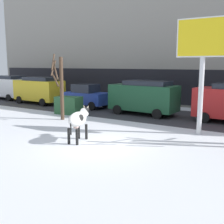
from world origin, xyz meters
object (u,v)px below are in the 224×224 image
object	(u,v)px
pedestrian_near_billboard	(197,100)
bare_tree_left_lot	(60,85)
billboard	(203,45)
car_white_van	(7,86)
car_yellow_van	(39,89)
cow_holstein	(78,119)
dumpster	(69,105)
car_blue_hatchback	(87,96)
car_darkgreen_van	(144,96)

from	to	relation	value
pedestrian_near_billboard	bare_tree_left_lot	bearing A→B (deg)	-129.57
billboard	car_white_van	bearing A→B (deg)	168.56
pedestrian_near_billboard	car_white_van	bearing A→B (deg)	-171.73
billboard	pedestrian_near_billboard	bearing A→B (deg)	106.64
car_yellow_van	bare_tree_left_lot	bearing A→B (deg)	-33.65
cow_holstein	billboard	bearing A→B (deg)	45.37
pedestrian_near_billboard	bare_tree_left_lot	distance (m)	9.92
billboard	car_white_van	distance (m)	20.54
dumpster	bare_tree_left_lot	bearing A→B (deg)	-61.86
cow_holstein	billboard	world-z (taller)	billboard
cow_holstein	dumpster	xyz separation A→B (m)	(-5.07, 5.13, -0.40)
dumpster	car_blue_hatchback	bearing A→B (deg)	102.65
cow_holstein	bare_tree_left_lot	world-z (taller)	bare_tree_left_lot
car_darkgreen_van	dumpster	world-z (taller)	car_darkgreen_van
dumpster	car_darkgreen_van	bearing A→B (deg)	29.53
car_white_van	car_blue_hatchback	xyz separation A→B (m)	(10.01, -0.20, -0.32)
car_white_van	pedestrian_near_billboard	bearing A→B (deg)	8.27
car_white_van	car_darkgreen_van	distance (m)	15.19
bare_tree_left_lot	dumpster	xyz separation A→B (m)	(-0.99, 1.85, -1.56)
billboard	car_blue_hatchback	xyz separation A→B (m)	(-9.89, 3.83, -3.39)
car_darkgreen_van	billboard	bearing A→B (deg)	-36.24
cow_holstein	bare_tree_left_lot	distance (m)	5.36
billboard	pedestrian_near_billboard	world-z (taller)	billboard
car_yellow_van	car_darkgreen_van	xyz separation A→B (m)	(10.10, 0.03, 0.00)
car_yellow_van	car_darkgreen_van	size ratio (longest dim) A/B	1.00
dumpster	pedestrian_near_billboard	bearing A→B (deg)	38.27
car_darkgreen_van	bare_tree_left_lot	world-z (taller)	bare_tree_left_lot
bare_tree_left_lot	car_blue_hatchback	bearing A→B (deg)	109.04
car_white_van	car_yellow_van	world-z (taller)	same
car_darkgreen_van	pedestrian_near_billboard	world-z (taller)	car_darkgreen_van
car_yellow_van	pedestrian_near_billboard	distance (m)	13.24
car_darkgreen_van	dumpster	xyz separation A→B (m)	(-4.51, -2.56, -0.64)
billboard	cow_holstein	bearing A→B (deg)	-134.63
car_blue_hatchback	dumpster	bearing A→B (deg)	-77.35
billboard	car_white_van	world-z (taller)	billboard
cow_holstein	dumpster	bearing A→B (deg)	134.66
car_darkgreen_van	car_blue_hatchback	bearing A→B (deg)	175.98
bare_tree_left_lot	dumpster	bearing A→B (deg)	118.14
car_yellow_van	dumpster	world-z (taller)	car_yellow_van
car_blue_hatchback	billboard	bearing A→B (deg)	-21.15
car_blue_hatchback	pedestrian_near_billboard	bearing A→B (deg)	19.52
billboard	car_darkgreen_van	distance (m)	6.62
dumpster	car_yellow_van	bearing A→B (deg)	155.68
billboard	pedestrian_near_billboard	distance (m)	7.73
pedestrian_near_billboard	car_darkgreen_van	bearing A→B (deg)	-130.91
cow_holstein	car_yellow_van	size ratio (longest dim) A/B	0.41
car_darkgreen_van	dumpster	distance (m)	5.22
billboard	car_yellow_van	world-z (taller)	billboard
car_white_van	car_blue_hatchback	bearing A→B (deg)	-1.15
billboard	dumpster	world-z (taller)	billboard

